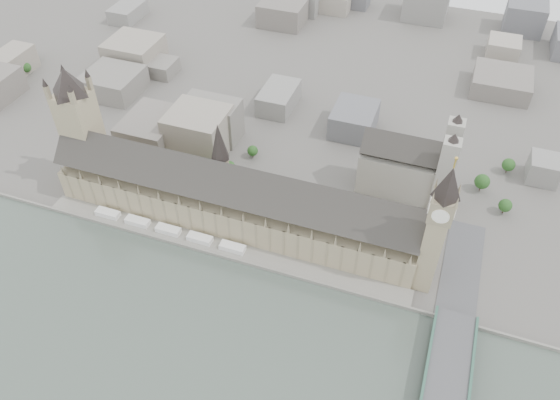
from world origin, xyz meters
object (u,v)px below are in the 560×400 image
(palace_of_westminster, at_px, (233,200))
(victoria_tower, at_px, (80,123))
(elizabeth_tower, at_px, (438,223))
(westminster_abbey, at_px, (409,166))

(palace_of_westminster, relative_size, victoria_tower, 2.65)
(elizabeth_tower, xyz_separation_m, westminster_abbey, (-27.08, 87.00, -33.01))
(palace_of_westminster, xyz_separation_m, westminster_abbey, (110.92, 75.30, 2.38))
(palace_of_westminster, relative_size, westminster_abbey, 3.90)
(westminster_abbey, bearing_deg, victoria_tower, -163.50)
(victoria_tower, distance_m, westminster_abbey, 244.79)
(palace_of_westminster, height_order, westminster_abbey, westminster_abbey)
(westminster_abbey, bearing_deg, elizabeth_tower, -72.71)
(palace_of_westminster, relative_size, elizabeth_tower, 2.47)
(elizabeth_tower, height_order, westminster_abbey, elizabeth_tower)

